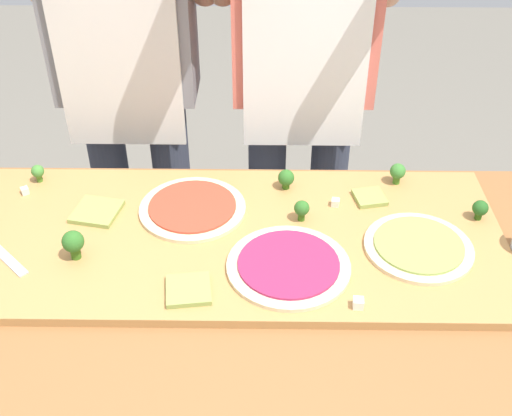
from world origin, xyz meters
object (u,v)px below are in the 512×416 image
pizza_slice_center (370,197)px  cheese_crumble_b (25,191)px  cook_left (126,63)px  broccoli_floret_back_left (73,242)px  cheese_crumble_a (358,303)px  cheese_crumble_c (335,202)px  pizza_whole_pesto_green (419,246)px  broccoli_floret_front_left (286,178)px  cook_right (303,64)px  broccoli_floret_front_mid (302,209)px  pizza_slice_far_right (188,290)px  pizza_slice_near_right (97,212)px  broccoli_floret_back_right (480,209)px  pizza_whole_tomato_red (193,208)px  pizza_whole_beet_magenta (289,265)px  broccoli_floret_center_left (38,172)px  broccoli_floret_front_right (398,172)px  prep_table (200,297)px

pizza_slice_center → cheese_crumble_b: bearing=179.1°
cheese_crumble_b → cook_left: 0.47m
broccoli_floret_back_left → cook_left: cook_left is taller
cheese_crumble_a → cheese_crumble_c: 0.35m
pizza_whole_pesto_green → broccoli_floret_front_left: bearing=141.2°
cook_right → broccoli_floret_front_mid: bearing=-92.2°
pizza_slice_far_right → cheese_crumble_b: bearing=142.3°
cheese_crumble_b → cheese_crumble_c: same height
cheese_crumble_c → cook_left: cook_left is taller
cook_left → broccoli_floret_back_left: bearing=-92.5°
pizza_slice_near_right → broccoli_floret_back_right: (0.94, -0.01, 0.02)m
pizza_slice_far_right → broccoli_floret_front_mid: 0.36m
pizza_whole_tomato_red → pizza_whole_beet_magenta: bearing=-42.0°
broccoli_floret_back_left → pizza_slice_center: bearing=18.5°
cheese_crumble_b → broccoli_floret_center_left: bearing=69.6°
pizza_whole_beet_magenta → broccoli_floret_center_left: 0.73m
pizza_whole_pesto_green → pizza_whole_tomato_red: size_ratio=0.94×
pizza_slice_center → broccoli_floret_back_left: 0.74m
cheese_crumble_b → broccoli_floret_front_right: bearing=3.6°
broccoli_floret_back_right → cheese_crumble_c: bearing=171.8°
broccoli_floret_front_right → broccoli_floret_center_left: bearing=-179.8°
pizza_whole_pesto_green → pizza_whole_beet_magenta: (-0.30, -0.07, 0.00)m
broccoli_floret_front_left → cheese_crumble_c: (0.12, -0.08, -0.02)m
pizza_whole_pesto_green → broccoli_floret_center_left: (-0.96, 0.26, 0.02)m
pizza_whole_tomato_red → cook_left: (-0.22, 0.44, 0.19)m
broccoli_floret_center_left → cheese_crumble_b: (-0.02, -0.06, -0.02)m
prep_table → broccoli_floret_front_mid: bearing=31.0°
pizza_slice_far_right → cook_right: bearing=69.6°
cook_right → cook_left: bearing=180.0°
pizza_whole_tomato_red → cheese_crumble_a: bearing=-41.3°
cheese_crumble_b → pizza_slice_near_right: bearing=-22.0°
cheese_crumble_b → pizza_slice_center: bearing=-0.9°
cheese_crumble_a → cheese_crumble_b: cheese_crumble_a is taller
pizza_slice_far_right → broccoli_floret_front_left: broccoli_floret_front_left is taller
pizza_whole_tomato_red → broccoli_floret_front_mid: (0.27, -0.04, 0.03)m
pizza_slice_far_right → broccoli_floret_front_left: bearing=60.9°
pizza_slice_center → pizza_slice_far_right: 0.55m
prep_table → broccoli_floret_front_right: (0.50, 0.31, 0.16)m
pizza_whole_tomato_red → broccoli_floret_center_left: broccoli_floret_center_left is taller
broccoli_floret_back_right → cook_right: bearing=132.0°
pizza_slice_near_right → broccoli_floret_front_mid: 0.51m
broccoli_floret_front_left → broccoli_floret_center_left: size_ratio=1.10×
pizza_slice_far_right → broccoli_floret_back_right: size_ratio=1.81×
cook_left → pizza_whole_beet_magenta: bearing=-54.9°
prep_table → cheese_crumble_c: bearing=31.9°
broccoli_floret_front_left → cheese_crumble_c: size_ratio=2.85×
pizza_whole_pesto_green → pizza_whole_tomato_red: (-0.54, 0.14, 0.00)m
cheese_crumble_c → pizza_whole_tomato_red: bearing=-176.1°
pizza_slice_near_right → pizza_slice_far_right: bearing=-46.9°
pizza_whole_pesto_green → cook_right: cook_right is taller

